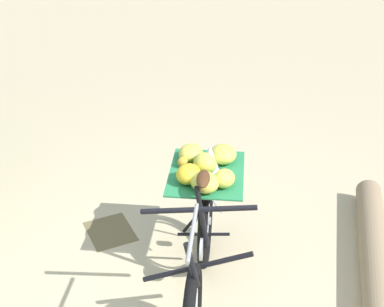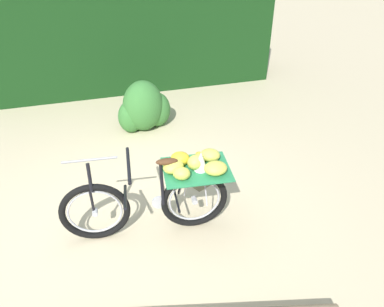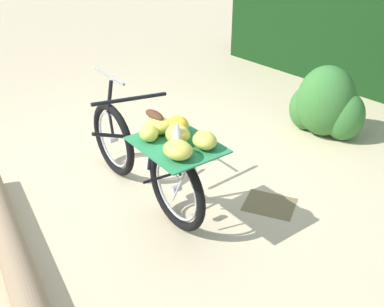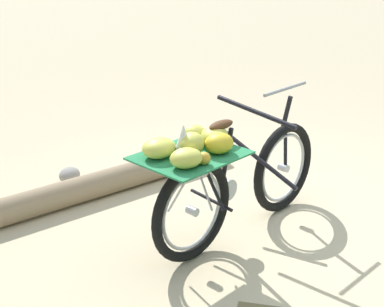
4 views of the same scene
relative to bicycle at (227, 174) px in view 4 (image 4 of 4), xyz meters
name	(u,v)px [view 4 (image 4 of 4)]	position (x,y,z in m)	size (l,w,h in m)	color
ground_plane	(275,230)	(0.22, -0.35, -0.52)	(60.00, 60.00, 0.00)	beige
bicycle	(227,174)	(0.00, 0.00, 0.00)	(1.68, 1.18, 1.03)	black
fallen_log	(111,181)	(0.59, 1.11, -0.41)	(0.22, 0.22, 2.53)	#937A5B
path_stone	(70,175)	(0.71, 1.55, -0.46)	(0.22, 0.18, 0.14)	gray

